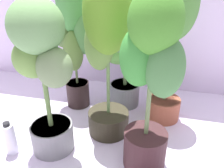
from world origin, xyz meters
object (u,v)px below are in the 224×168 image
potted_plant_back_left (72,31)px  potted_plant_front_right (151,74)px  potted_plant_back_right (167,33)px  nutrient_bottle (10,139)px  potted_plant_center (106,45)px  potted_plant_back_center (124,58)px  potted_plant_front_left (43,68)px

potted_plant_back_left → potted_plant_front_right: (0.61, -0.51, -0.05)m
potted_plant_back_left → potted_plant_back_right: bearing=-1.1°
potted_plant_front_right → nutrient_bottle: size_ratio=4.43×
potted_plant_center → nutrient_bottle: (-0.51, -0.35, -0.51)m
nutrient_bottle → potted_plant_back_center: bearing=53.3°
potted_plant_front_right → potted_plant_back_center: 0.69m
potted_plant_center → potted_plant_front_right: 0.37m
potted_plant_back_left → potted_plant_back_center: bearing=17.4°
potted_plant_front_left → potted_plant_back_center: 0.72m
nutrient_bottle → potted_plant_back_left: bearing=73.3°
potted_plant_back_left → nutrient_bottle: size_ratio=4.75×
potted_plant_center → potted_plant_front_right: (0.28, -0.24, -0.05)m
potted_plant_front_left → potted_plant_back_right: (0.62, 0.51, 0.10)m
potted_plant_back_center → nutrient_bottle: 0.96m
potted_plant_back_left → nutrient_bottle: 0.83m
potted_plant_back_left → potted_plant_front_right: potted_plant_back_left is taller
potted_plant_back_right → potted_plant_back_center: bearing=157.5°
potted_plant_front_left → potted_plant_front_right: 0.57m
potted_plant_center → potted_plant_back_right: size_ratio=0.99×
potted_plant_back_center → potted_plant_back_left: bearing=-162.6°
potted_plant_front_left → potted_plant_back_right: size_ratio=0.87×
potted_plant_back_right → nutrient_bottle: bearing=-144.5°
potted_plant_back_center → potted_plant_center: bearing=-94.8°
potted_plant_back_right → potted_plant_front_left: bearing=-140.8°
potted_plant_front_right → potted_plant_center: bearing=139.3°
potted_plant_back_left → potted_plant_center: size_ratio=1.00×
potted_plant_front_right → potted_plant_back_right: (0.05, 0.50, 0.08)m
potted_plant_back_center → potted_plant_front_left: bearing=-116.6°
potted_plant_front_right → nutrient_bottle: bearing=-172.5°
potted_plant_center → potted_plant_back_center: potted_plant_center is taller
potted_plant_back_left → potted_plant_front_right: bearing=-40.2°
nutrient_bottle → potted_plant_front_left: bearing=23.6°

